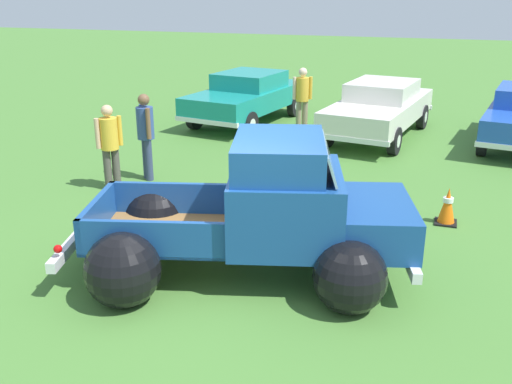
# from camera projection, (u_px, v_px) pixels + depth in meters

# --- Properties ---
(ground_plane) EXTENTS (80.00, 80.00, 0.00)m
(ground_plane) POSITION_uv_depth(u_px,v_px,m) (238.00, 270.00, 8.02)
(ground_plane) COLOR #477A33
(vintage_pickup_truck) EXTENTS (4.95, 3.63, 1.96)m
(vintage_pickup_truck) POSITION_uv_depth(u_px,v_px,m) (266.00, 221.00, 7.74)
(vintage_pickup_truck) COLOR black
(vintage_pickup_truck) RESTS_ON ground
(show_car_0) EXTENTS (2.64, 4.71, 1.43)m
(show_car_0) POSITION_uv_depth(u_px,v_px,m) (248.00, 95.00, 16.49)
(show_car_0) COLOR black
(show_car_0) RESTS_ON ground
(show_car_1) EXTENTS (2.56, 4.90, 1.43)m
(show_car_1) POSITION_uv_depth(u_px,v_px,m) (380.00, 107.00, 14.89)
(show_car_1) COLOR black
(show_car_1) RESTS_ON ground
(spectator_0) EXTENTS (0.52, 0.45, 1.72)m
(spectator_0) POSITION_uv_depth(u_px,v_px,m) (302.00, 96.00, 15.34)
(spectator_0) COLOR gray
(spectator_0) RESTS_ON ground
(spectator_1) EXTENTS (0.48, 0.48, 1.66)m
(spectator_1) POSITION_uv_depth(u_px,v_px,m) (110.00, 142.00, 10.92)
(spectator_1) COLOR #4C4742
(spectator_1) RESTS_ON ground
(spectator_2) EXTENTS (0.48, 0.48, 1.76)m
(spectator_2) POSITION_uv_depth(u_px,v_px,m) (146.00, 131.00, 11.47)
(spectator_2) COLOR navy
(spectator_2) RESTS_ON ground
(lane_cone_0) EXTENTS (0.36, 0.36, 0.63)m
(lane_cone_0) POSITION_uv_depth(u_px,v_px,m) (447.00, 206.00, 9.50)
(lane_cone_0) COLOR black
(lane_cone_0) RESTS_ON ground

